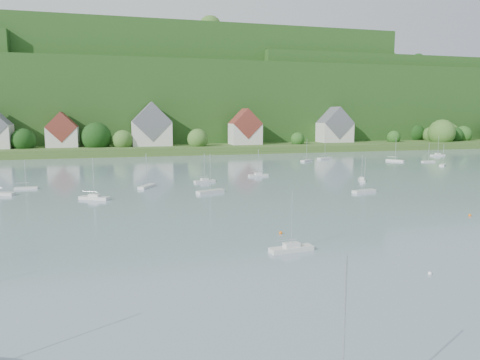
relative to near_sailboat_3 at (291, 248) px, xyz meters
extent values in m
cube|color=#325520|center=(-10.08, 156.17, 1.09)|extent=(600.00, 60.00, 3.00)
cube|color=#1E4516|center=(-10.08, 231.17, 19.59)|extent=(620.00, 160.00, 40.00)
cube|color=#1E4516|center=(-0.08, 226.17, 27.59)|extent=(240.00, 130.00, 60.00)
cube|color=#1E4516|center=(149.92, 211.17, 21.59)|extent=(200.00, 110.00, 48.00)
sphere|color=#325C21|center=(131.42, 136.40, 6.78)|extent=(12.88, 12.88, 12.88)
sphere|color=black|center=(129.27, 154.11, 5.99)|extent=(10.46, 10.46, 10.46)
sphere|color=#1A4916|center=(108.35, 141.07, 4.69)|extent=(6.45, 6.45, 6.45)
sphere|color=black|center=(141.93, 150.17, 6.06)|extent=(10.68, 10.68, 10.68)
sphere|color=#325C21|center=(-16.87, 140.05, 5.25)|extent=(8.19, 8.19, 8.19)
sphere|color=#325C21|center=(143.88, 146.53, 6.00)|extent=(10.50, 10.50, 10.50)
sphere|color=black|center=(142.69, 140.45, 5.21)|extent=(8.05, 8.05, 8.05)
sphere|color=#325C21|center=(-62.04, 142.24, 4.70)|extent=(6.49, 6.49, 6.49)
sphere|color=#325C21|center=(36.77, 148.26, 6.54)|extent=(12.16, 12.16, 12.16)
sphere|color=#325C21|center=(12.91, 136.11, 5.43)|extent=(8.73, 8.73, 8.73)
sphere|color=black|center=(-53.95, 142.04, 5.62)|extent=(9.32, 9.32, 9.32)
sphere|color=#1A4916|center=(148.96, 142.28, 5.46)|extent=(8.84, 8.84, 8.84)
sphere|color=#1A4916|center=(57.76, 137.86, 4.62)|extent=(6.24, 6.24, 6.24)
sphere|color=black|center=(79.35, 150.71, 5.24)|extent=(8.16, 8.16, 8.16)
sphere|color=#325C21|center=(134.69, 148.49, 5.22)|extent=(8.09, 8.09, 8.09)
sphere|color=black|center=(-27.08, 142.53, 6.46)|extent=(11.92, 11.92, 11.92)
sphere|color=#1A4916|center=(29.42, 211.20, 59.84)|extent=(12.83, 12.83, 12.83)
sphere|color=#325C21|center=(-50.01, 198.35, 59.02)|extent=(8.18, 8.18, 8.18)
sphere|color=#1A4916|center=(-8.97, 235.83, 59.82)|extent=(12.73, 12.73, 12.73)
sphere|color=#1A4916|center=(73.32, 200.71, 59.60)|extent=(11.50, 11.50, 11.50)
sphere|color=#1A4916|center=(50.63, 231.06, 60.15)|extent=(14.65, 14.65, 14.65)
sphere|color=#325C21|center=(29.17, 187.46, 59.68)|extent=(11.95, 11.95, 11.95)
sphere|color=#1A4916|center=(109.36, 194.75, 59.30)|extent=(9.76, 9.76, 9.76)
sphere|color=#325C21|center=(-57.22, 230.47, 58.83)|extent=(7.07, 7.07, 7.07)
sphere|color=black|center=(-13.55, 199.48, 59.03)|extent=(8.21, 8.21, 8.21)
sphere|color=#325C21|center=(-32.90, 223.27, 59.73)|extent=(12.24, 12.24, 12.24)
sphere|color=#325C21|center=(104.43, 199.15, 59.16)|extent=(9.00, 9.00, 9.00)
sphere|color=#1A4916|center=(90.95, 214.14, 58.99)|extent=(8.03, 8.03, 8.03)
sphere|color=#325C21|center=(166.57, 214.48, 47.26)|extent=(9.52, 9.52, 9.52)
sphere|color=#325C21|center=(223.12, 215.18, 47.19)|extent=(9.12, 9.12, 9.12)
sphere|color=#325C21|center=(90.40, 214.53, 48.21)|extent=(14.97, 14.97, 14.97)
sphere|color=black|center=(151.84, 185.03, 46.91)|extent=(7.52, 7.52, 7.52)
sphere|color=#1A4916|center=(68.59, 211.99, 47.30)|extent=(9.78, 9.78, 9.78)
sphere|color=#1A4916|center=(109.61, 210.88, 47.69)|extent=(12.02, 12.02, 12.02)
sphere|color=black|center=(127.82, 192.19, 47.61)|extent=(11.57, 11.57, 11.57)
sphere|color=#1A4916|center=(112.35, 178.91, 47.80)|extent=(12.65, 12.65, 12.65)
sphere|color=#325C21|center=(132.56, 184.54, 47.04)|extent=(8.28, 8.28, 8.28)
sphere|color=black|center=(157.82, 220.48, 46.90)|extent=(7.47, 7.47, 7.47)
sphere|color=#325C21|center=(89.06, 203.40, 47.25)|extent=(9.48, 9.48, 9.48)
sphere|color=black|center=(179.36, 227.39, 41.07)|extent=(8.43, 8.43, 8.43)
sphere|color=#1A4916|center=(-50.06, 218.31, 41.69)|extent=(12.01, 12.01, 12.01)
sphere|color=black|center=(171.99, 200.85, 41.96)|extent=(13.54, 13.54, 13.54)
sphere|color=black|center=(108.59, 208.53, 42.23)|extent=(15.08, 15.08, 15.08)
sphere|color=#325C21|center=(98.33, 224.20, 42.39)|extent=(15.99, 15.99, 15.99)
sphere|color=black|center=(-13.78, 228.38, 42.34)|extent=(15.72, 15.72, 15.72)
sphere|color=#325C21|center=(208.32, 257.67, 42.07)|extent=(14.17, 14.17, 14.17)
sphere|color=#1A4916|center=(0.80, 224.10, 41.43)|extent=(10.54, 10.54, 10.54)
cube|color=silver|center=(-40.08, 145.17, 6.59)|extent=(12.00, 9.00, 8.00)
cube|color=maroon|center=(-40.08, 145.17, 10.59)|extent=(12.00, 9.36, 12.00)
cube|color=silver|center=(-5.08, 144.17, 7.59)|extent=(16.00, 11.00, 10.00)
cube|color=#5C5C64|center=(-5.08, 144.17, 12.59)|extent=(16.00, 11.44, 16.00)
cube|color=silver|center=(34.92, 142.17, 7.09)|extent=(13.00, 10.00, 9.00)
cube|color=maroon|center=(34.92, 142.17, 11.59)|extent=(13.00, 10.40, 13.00)
cube|color=silver|center=(79.92, 146.17, 7.09)|extent=(15.00, 10.00, 9.00)
cube|color=#5C5C64|center=(79.92, 146.17, 11.59)|extent=(15.00, 10.40, 15.00)
cylinder|color=silver|center=(-9.30, -29.83, 4.70)|extent=(0.10, 0.10, 8.81)
cube|color=silver|center=(0.00, 0.00, -0.14)|extent=(5.46, 2.08, 0.53)
cube|color=silver|center=(0.00, 0.00, 0.37)|extent=(1.97, 1.25, 0.50)
cylinder|color=silver|center=(0.00, 0.00, 3.45)|extent=(0.10, 0.10, 6.65)
cylinder|color=silver|center=(-0.79, -0.09, 1.02)|extent=(2.92, 0.41, 0.08)
sphere|color=orange|center=(34.12, 9.81, -0.41)|extent=(0.47, 0.47, 0.47)
sphere|color=orange|center=(1.53, 7.69, -0.41)|extent=(0.46, 0.46, 0.46)
sphere|color=white|center=(10.52, -10.97, -0.41)|extent=(0.39, 0.39, 0.39)
cube|color=silver|center=(100.46, 99.93, -0.12)|extent=(5.72, 1.61, 0.57)
cube|color=silver|center=(100.46, 99.93, 0.41)|extent=(2.00, 1.12, 0.50)
cylinder|color=silver|center=(100.46, 99.93, 3.73)|extent=(0.10, 0.10, 7.14)
cylinder|color=silver|center=(99.60, 99.93, 1.06)|extent=(3.14, 0.09, 0.08)
cube|color=silver|center=(-1.20, 41.52, -0.11)|extent=(6.13, 3.72, 0.59)
cylinder|color=silver|center=(-1.20, 41.52, 3.89)|extent=(0.10, 0.10, 7.42)
cylinder|color=silver|center=(-2.03, 41.20, 1.08)|extent=(3.06, 1.27, 0.08)
cube|color=silver|center=(81.89, 81.47, -0.17)|extent=(4.80, 1.50, 0.48)
cylinder|color=silver|center=(81.89, 81.47, 3.04)|extent=(0.10, 0.10, 5.95)
cylinder|color=silver|center=(81.17, 81.44, 0.97)|extent=(2.62, 0.17, 0.08)
cube|color=silver|center=(52.73, 100.05, -0.10)|extent=(6.32, 3.93, 0.61)
cylinder|color=silver|center=(52.73, 100.05, 4.04)|extent=(0.10, 0.10, 7.67)
cylinder|color=silver|center=(51.88, 99.70, 1.10)|extent=(3.15, 1.37, 0.08)
cube|color=silver|center=(37.45, 48.44, -0.18)|extent=(3.12, 4.82, 0.47)
cube|color=silver|center=(37.45, 48.44, 0.31)|extent=(1.51, 1.87, 0.50)
cylinder|color=silver|center=(37.45, 48.44, 2.99)|extent=(0.10, 0.10, 5.86)
cylinder|color=silver|center=(37.16, 47.80, 0.96)|extent=(1.13, 2.38, 0.08)
cube|color=silver|center=(-38.50, 56.75, -0.18)|extent=(4.69, 1.45, 0.46)
cylinder|color=silver|center=(-38.50, 56.75, 2.96)|extent=(0.10, 0.10, 5.81)
cylinder|color=silver|center=(-39.20, 56.77, 0.95)|extent=(2.56, 0.16, 0.08)
cube|color=silver|center=(-13.29, 51.81, -0.13)|extent=(4.30, 5.56, 0.56)
cylinder|color=silver|center=(-13.29, 51.81, 3.64)|extent=(0.10, 0.10, 6.98)
cylinder|color=silver|center=(-13.74, 51.10, 1.05)|extent=(1.71, 2.64, 0.08)
cube|color=silver|center=(0.45, 56.32, -0.15)|extent=(5.32, 2.70, 0.51)
cube|color=silver|center=(0.45, 56.32, 0.35)|extent=(1.99, 1.43, 0.50)
cylinder|color=silver|center=(0.45, 56.32, 3.30)|extent=(0.10, 0.10, 6.41)
cylinder|color=silver|center=(-0.29, 56.12, 1.00)|extent=(2.74, 0.80, 0.08)
cube|color=silver|center=(-23.79, 40.23, -0.12)|extent=(5.88, 4.36, 0.59)
cube|color=silver|center=(-23.79, 40.23, 0.42)|extent=(2.35, 2.02, 0.50)
cylinder|color=silver|center=(-23.79, 40.23, 3.83)|extent=(0.10, 0.10, 7.32)
cylinder|color=silver|center=(-24.55, 40.67, 1.07)|extent=(2.82, 1.69, 0.08)
cube|color=silver|center=(43.27, 94.62, -0.13)|extent=(5.48, 4.75, 0.57)
cylinder|color=silver|center=(43.27, 94.62, 3.72)|extent=(0.10, 0.10, 7.12)
cylinder|color=silver|center=(42.59, 94.10, 1.06)|extent=(2.53, 1.98, 0.08)
cube|color=silver|center=(72.46, 86.42, -0.11)|extent=(4.92, 5.85, 0.60)
cylinder|color=silver|center=(72.46, 86.42, 3.95)|extent=(0.10, 0.10, 7.52)
cylinder|color=silver|center=(71.93, 87.15, 1.09)|extent=(2.03, 2.72, 0.08)
cube|color=silver|center=(15.84, 62.78, -0.15)|extent=(5.30, 1.91, 0.52)
cube|color=silver|center=(15.84, 62.78, 0.36)|extent=(1.90, 1.18, 0.50)
cylinder|color=silver|center=(15.84, 62.78, 3.35)|extent=(0.10, 0.10, 6.48)
cylinder|color=silver|center=(15.06, 62.71, 1.01)|extent=(2.85, 0.34, 0.08)
cube|color=silver|center=(79.13, 71.05, -0.16)|extent=(4.62, 4.42, 0.50)
cylinder|color=silver|center=(79.13, 71.05, 3.21)|extent=(0.10, 0.10, 6.25)
cylinder|color=silver|center=(78.58, 70.55, 0.99)|extent=(2.07, 1.92, 0.08)
cube|color=silver|center=(29.47, 33.73, -0.14)|extent=(5.63, 2.81, 0.54)
cylinder|color=silver|center=(29.47, 33.73, 3.52)|extent=(0.10, 0.10, 6.78)
cylinder|color=silver|center=(28.68, 33.52, 1.03)|extent=(2.91, 0.81, 0.08)
camera|label=1|loc=(-19.33, -47.85, 15.51)|focal=33.79mm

